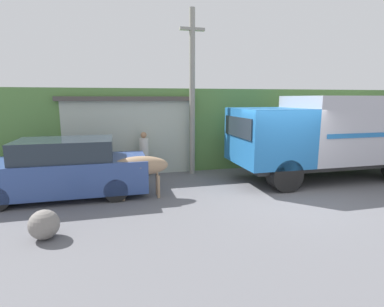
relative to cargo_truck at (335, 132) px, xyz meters
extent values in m
plane|color=slate|center=(-2.62, -1.46, -1.65)|extent=(60.00, 60.00, 0.00)
cube|color=#568442|center=(-2.62, 5.06, -0.05)|extent=(32.00, 5.57, 3.20)
cube|color=#B2BCAD|center=(-7.05, 3.43, -0.28)|extent=(4.59, 2.40, 2.74)
cube|color=#4C4742|center=(-7.05, 3.43, 1.17)|extent=(4.89, 2.70, 0.16)
cube|color=#2D2D2D|center=(-0.12, 0.03, -1.05)|extent=(6.53, 1.96, 0.18)
cube|color=#236BB2|center=(-2.61, 0.03, -0.05)|extent=(2.13, 2.45, 1.82)
cube|color=#232D38|center=(-3.69, 0.03, 0.28)|extent=(0.04, 2.08, 0.64)
cube|color=#ADADB7|center=(0.94, 0.03, 0.15)|extent=(4.97, 2.45, 2.22)
cylinder|color=black|center=(-2.50, -0.93, -1.14)|extent=(1.02, 0.54, 1.02)
ellipsoid|color=#9E7F60|center=(-6.87, -0.49, -0.71)|extent=(1.61, 0.56, 0.56)
ellipsoid|color=#9E7F60|center=(-7.78, -0.49, -0.64)|extent=(0.42, 0.24, 0.24)
cone|color=#B7AD93|center=(-7.78, -0.59, -0.52)|extent=(0.06, 0.06, 0.11)
cone|color=#B7AD93|center=(-7.78, -0.40, -0.52)|extent=(0.06, 0.06, 0.11)
cylinder|color=#9E7F60|center=(-7.37, -0.65, -1.32)|extent=(0.09, 0.09, 0.66)
cylinder|color=#9E7F60|center=(-7.37, -0.34, -1.32)|extent=(0.09, 0.09, 0.66)
cylinder|color=#9E7F60|center=(-6.37, -0.65, -1.32)|extent=(0.09, 0.09, 0.66)
cylinder|color=#9E7F60|center=(-6.37, -0.34, -1.32)|extent=(0.09, 0.09, 0.66)
cube|color=#334C8C|center=(-9.03, 0.14, -1.00)|extent=(4.75, 1.83, 0.93)
cube|color=#232D38|center=(-8.92, 0.14, -0.25)|extent=(2.61, 1.68, 0.58)
cylinder|color=black|center=(-7.56, -0.63, -1.32)|extent=(0.66, 0.29, 0.66)
cube|color=#38332D|center=(-6.53, 1.92, -1.27)|extent=(0.33, 0.29, 0.76)
cylinder|color=silver|center=(-6.53, 1.92, -0.56)|extent=(0.44, 0.44, 0.66)
sphere|color=#A87A56|center=(-6.53, 1.92, -0.12)|extent=(0.22, 0.22, 0.22)
cylinder|color=gray|center=(-4.73, 1.88, 1.32)|extent=(0.20, 0.20, 5.94)
cube|color=gray|center=(-4.73, 1.88, 3.58)|extent=(0.90, 0.16, 0.10)
sphere|color=gray|center=(-8.99, -2.62, -1.35)|extent=(0.61, 0.61, 0.61)
camera|label=1|loc=(-7.48, -8.91, 1.19)|focal=28.00mm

